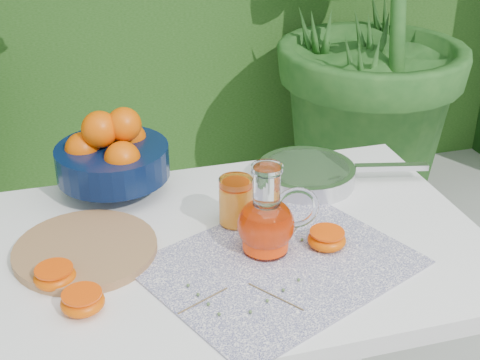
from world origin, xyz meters
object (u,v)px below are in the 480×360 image
object	(u,v)px
cutting_board	(86,250)
juice_pitcher	(267,222)
white_table	(243,272)
fruit_bowl	(112,154)
saute_pan	(308,174)

from	to	relation	value
cutting_board	juice_pitcher	distance (m)	0.37
white_table	fruit_bowl	xyz separation A→B (m)	(-0.23, 0.29, 0.18)
cutting_board	juice_pitcher	size ratio (longest dim) A/B	1.52
juice_pitcher	saute_pan	distance (m)	0.32
white_table	saute_pan	distance (m)	0.31
fruit_bowl	juice_pitcher	distance (m)	0.43
white_table	cutting_board	bearing A→B (deg)	173.31
fruit_bowl	saute_pan	distance (m)	0.46
cutting_board	juice_pitcher	bearing A→B (deg)	-14.45
cutting_board	saute_pan	bearing A→B (deg)	16.93
white_table	saute_pan	size ratio (longest dim) A/B	2.34
cutting_board	saute_pan	xyz separation A→B (m)	(0.54, 0.16, 0.01)
juice_pitcher	saute_pan	bearing A→B (deg)	53.97
white_table	saute_pan	world-z (taller)	saute_pan
white_table	cutting_board	world-z (taller)	cutting_board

